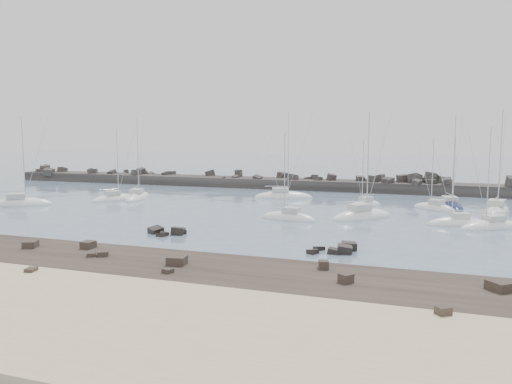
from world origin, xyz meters
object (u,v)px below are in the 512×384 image
at_px(sailboat_5, 289,219).
at_px(sailboat_9, 457,224).
at_px(sailboat_1, 138,198).
at_px(sailboat_8, 450,207).
at_px(sailboat_4, 283,197).
at_px(sailboat_6, 364,206).
at_px(sailboat_11, 490,227).
at_px(sailboat_3, 115,199).
at_px(sailboat_10, 497,212).
at_px(sailboat_0, 21,205).
at_px(sailboat_7, 362,217).
at_px(sailboat_13, 434,209).

relative_size(sailboat_5, sailboat_9, 1.04).
height_order(sailboat_1, sailboat_8, sailboat_1).
height_order(sailboat_4, sailboat_9, sailboat_4).
xyz_separation_m(sailboat_6, sailboat_8, (11.66, 2.59, -0.00)).
bearing_deg(sailboat_4, sailboat_8, -6.62).
relative_size(sailboat_5, sailboat_11, 0.95).
height_order(sailboat_3, sailboat_5, sailboat_3).
distance_m(sailboat_8, sailboat_10, 6.27).
xyz_separation_m(sailboat_1, sailboat_11, (51.08, -8.97, -0.01)).
xyz_separation_m(sailboat_4, sailboat_11, (29.12, -17.76, -0.00)).
bearing_deg(sailboat_10, sailboat_3, -173.93).
bearing_deg(sailboat_5, sailboat_6, 62.58).
bearing_deg(sailboat_6, sailboat_0, -161.86).
xyz_separation_m(sailboat_7, sailboat_11, (14.35, -1.93, -0.03)).
bearing_deg(sailboat_7, sailboat_8, 50.33).
bearing_deg(sailboat_9, sailboat_11, -15.96).
distance_m(sailboat_1, sailboat_7, 37.40).
height_order(sailboat_5, sailboat_6, sailboat_5).
relative_size(sailboat_7, sailboat_8, 1.01).
height_order(sailboat_3, sailboat_13, sailboat_3).
bearing_deg(sailboat_8, sailboat_9, -89.15).
bearing_deg(sailboat_11, sailboat_0, -176.92).
height_order(sailboat_4, sailboat_5, sailboat_4).
height_order(sailboat_0, sailboat_9, sailboat_0).
bearing_deg(sailboat_11, sailboat_7, 172.35).
relative_size(sailboat_7, sailboat_13, 1.34).
bearing_deg(sailboat_9, sailboat_1, 170.49).
height_order(sailboat_0, sailboat_1, sailboat_1).
xyz_separation_m(sailboat_4, sailboat_6, (13.80, -5.54, 0.00)).
bearing_deg(sailboat_6, sailboat_1, -174.80).
relative_size(sailboat_1, sailboat_7, 1.00).
height_order(sailboat_4, sailboat_10, sailboat_4).
distance_m(sailboat_4, sailboat_11, 34.11).
xyz_separation_m(sailboat_6, sailboat_11, (15.32, -12.22, -0.00)).
xyz_separation_m(sailboat_7, sailboat_10, (16.30, 10.10, -0.00)).
distance_m(sailboat_6, sailboat_11, 19.60).
relative_size(sailboat_7, sailboat_9, 1.29).
height_order(sailboat_1, sailboat_10, sailboat_10).
bearing_deg(sailboat_1, sailboat_3, -129.38).
xyz_separation_m(sailboat_5, sailboat_13, (16.90, 14.47, -0.01)).
relative_size(sailboat_6, sailboat_7, 0.74).
bearing_deg(sailboat_7, sailboat_10, 31.78).
xyz_separation_m(sailboat_1, sailboat_9, (47.62, -7.98, -0.00)).
distance_m(sailboat_5, sailboat_6, 16.02).
height_order(sailboat_6, sailboat_10, sailboat_10).
distance_m(sailboat_5, sailboat_7, 9.23).
bearing_deg(sailboat_3, sailboat_6, 9.06).
xyz_separation_m(sailboat_5, sailboat_6, (7.38, 14.22, -0.01)).
relative_size(sailboat_3, sailboat_7, 0.86).
xyz_separation_m(sailboat_6, sailboat_9, (11.86, -11.23, -0.00)).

